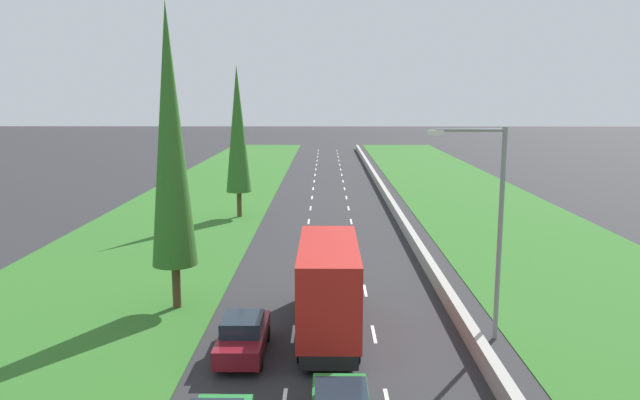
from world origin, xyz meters
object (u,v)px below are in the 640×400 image
Objects in this scene: maroon_sedan_left_lane at (243,336)px; poplar_tree_third at (238,130)px; poplar_tree_second at (170,137)px; red_box_truck_centre_lane at (328,284)px; street_light_mast at (492,218)px.

poplar_tree_third is at bearing 98.29° from maroon_sedan_left_lane.
poplar_tree_second is 1.14× the size of poplar_tree_third.
poplar_tree_second is at bearing -89.71° from poplar_tree_third.
poplar_tree_second is at bearing 157.56° from red_box_truck_centre_lane.
poplar_tree_second is (-3.97, 5.46, 7.51)m from maroon_sedan_left_lane.
poplar_tree_third reaches higher than maroon_sedan_left_lane.
red_box_truck_centre_lane is 27.20m from poplar_tree_third.
maroon_sedan_left_lane is at bearing -170.05° from street_light_mast.
maroon_sedan_left_lane is at bearing -144.64° from red_box_truck_centre_lane.
red_box_truck_centre_lane is 7.44m from street_light_mast.
red_box_truck_centre_lane is 0.74× the size of poplar_tree_third.
street_light_mast reaches higher than red_box_truck_centre_lane.
poplar_tree_third is (-4.08, 28.04, 6.60)m from maroon_sedan_left_lane.
red_box_truck_centre_lane is 1.04× the size of street_light_mast.
red_box_truck_centre_lane is 10.06m from poplar_tree_second.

